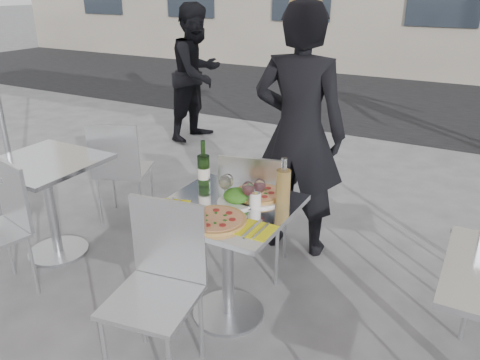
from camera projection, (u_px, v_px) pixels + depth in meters
The scene contains 21 objects.
ground at pixel (228, 314), 2.91m from camera, with size 80.00×80.00×0.00m, color #5F5F61.
street_asphalt at pixel (414, 101), 8.16m from camera, with size 24.00×5.00×0.00m, color black.
main_table at pixel (228, 238), 2.70m from camera, with size 0.72×0.72×0.75m.
side_table_left at pixel (48, 188), 3.37m from camera, with size 0.72×0.72×0.75m.
chair_far at pixel (254, 205), 3.10m from camera, with size 0.51×0.52×0.91m.
chair_near at pixel (160, 276), 2.35m from camera, with size 0.48×0.49×0.91m.
side_chair_lfar at pixel (120, 164), 3.82m from camera, with size 0.54×0.55×0.90m.
woman_diner at pixel (299, 133), 3.32m from camera, with size 0.67×0.44×1.83m, color black.
pedestrian_a at pixel (197, 73), 5.93m from camera, with size 0.83×0.64×1.70m, color black.
pizza_near at pixel (216, 220), 2.44m from camera, with size 0.33×0.33×0.02m.
pizza_far at pixel (258, 195), 2.72m from camera, with size 0.32×0.32×0.03m.
salad_plate at pixel (237, 197), 2.64m from camera, with size 0.22×0.22×0.09m.
wine_bottle at pixel (204, 169), 2.82m from camera, with size 0.07×0.08×0.29m.
carafe at pixel (283, 188), 2.56m from camera, with size 0.08×0.08×0.29m.
sugar_shaker at pixel (255, 199), 2.58m from camera, with size 0.06×0.06×0.11m.
wineglass_white_a at pixel (225, 183), 2.63m from camera, with size 0.07×0.07×0.16m.
wineglass_white_b at pixel (228, 182), 2.66m from camera, with size 0.07×0.07×0.16m.
wineglass_red_a at pixel (248, 190), 2.55m from camera, with size 0.07×0.07×0.16m.
wineglass_red_b at pixel (260, 187), 2.59m from camera, with size 0.07×0.07×0.16m.
napkin_left at pixel (171, 206), 2.61m from camera, with size 0.23×0.23×0.01m.
napkin_right at pixel (256, 230), 2.36m from camera, with size 0.18×0.20×0.01m.
Camera 1 is at (1.20, -2.03, 1.90)m, focal length 35.00 mm.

